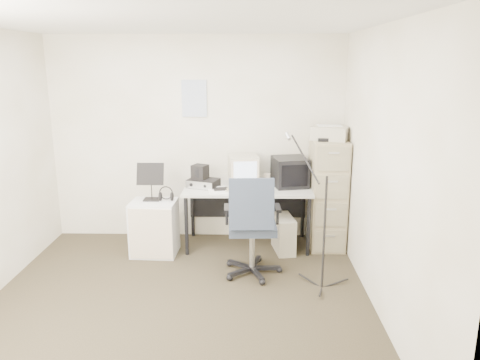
{
  "coord_description": "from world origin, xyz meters",
  "views": [
    {
      "loc": [
        0.65,
        -3.91,
        2.19
      ],
      "look_at": [
        0.55,
        0.95,
        0.95
      ],
      "focal_mm": 35.0,
      "sensor_mm": 36.0,
      "label": 1
    }
  ],
  "objects_px": {
    "filing_cabinet": "(327,194)",
    "side_cart": "(154,228)",
    "office_chair": "(252,225)",
    "desk": "(247,217)"
  },
  "relations": [
    {
      "from": "filing_cabinet",
      "to": "office_chair",
      "type": "distance_m",
      "value": 1.21
    },
    {
      "from": "office_chair",
      "to": "side_cart",
      "type": "xyz_separation_m",
      "value": [
        -1.13,
        0.5,
        -0.23
      ]
    },
    {
      "from": "filing_cabinet",
      "to": "side_cart",
      "type": "height_order",
      "value": "filing_cabinet"
    },
    {
      "from": "filing_cabinet",
      "to": "office_chair",
      "type": "height_order",
      "value": "filing_cabinet"
    },
    {
      "from": "desk",
      "to": "side_cart",
      "type": "bearing_deg",
      "value": -165.56
    },
    {
      "from": "side_cart",
      "to": "desk",
      "type": "bearing_deg",
      "value": 16.99
    },
    {
      "from": "desk",
      "to": "filing_cabinet",
      "type": "bearing_deg",
      "value": 1.81
    },
    {
      "from": "filing_cabinet",
      "to": "office_chair",
      "type": "relative_size",
      "value": 1.19
    },
    {
      "from": "filing_cabinet",
      "to": "office_chair",
      "type": "bearing_deg",
      "value": -137.89
    },
    {
      "from": "filing_cabinet",
      "to": "desk",
      "type": "distance_m",
      "value": 0.99
    }
  ]
}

